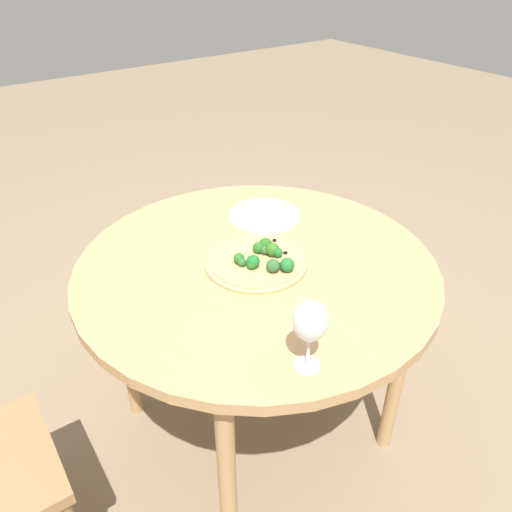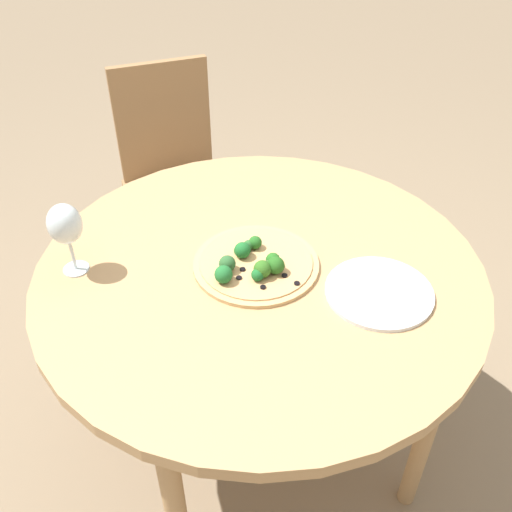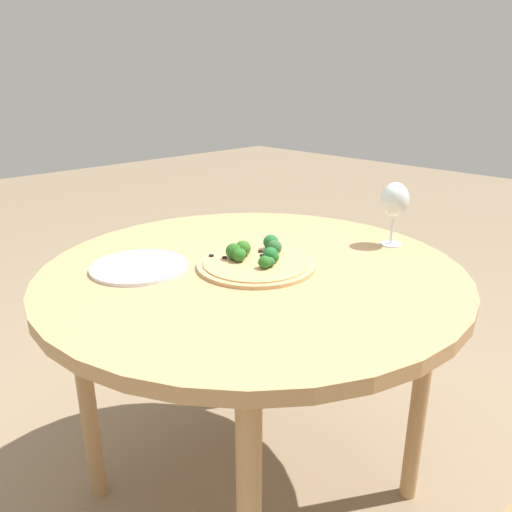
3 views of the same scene
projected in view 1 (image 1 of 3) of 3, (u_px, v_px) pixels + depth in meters
name	position (u px, v px, depth m)	size (l,w,h in m)	color
ground_plane	(256.00, 425.00, 1.97)	(12.00, 12.00, 0.00)	#847056
dining_table	(256.00, 282.00, 1.59)	(1.12, 1.12, 0.77)	tan
pizza	(259.00, 260.00, 1.53)	(0.32, 0.32, 0.06)	tan
wine_glass	(310.00, 322.00, 1.10)	(0.08, 0.08, 0.19)	silver
plate_near	(265.00, 215.00, 1.79)	(0.25, 0.25, 0.01)	silver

